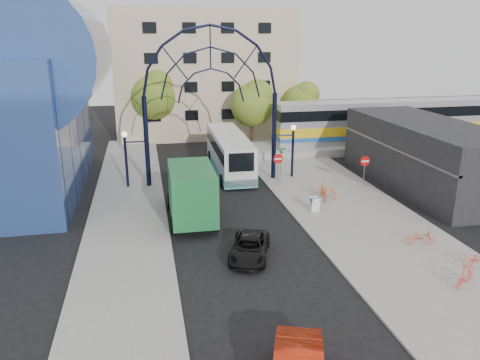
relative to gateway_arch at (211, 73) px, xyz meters
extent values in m
plane|color=black|center=(0.00, -14.00, -8.56)|extent=(120.00, 120.00, 0.00)
cube|color=gray|center=(8.00, -10.00, -8.50)|extent=(8.00, 56.00, 0.12)
cube|color=gray|center=(-6.50, -8.00, -8.50)|extent=(5.00, 50.00, 0.12)
cylinder|color=black|center=(-5.00, 0.00, -5.06)|extent=(0.36, 0.36, 7.00)
cylinder|color=black|center=(5.00, 0.00, -5.06)|extent=(0.36, 0.36, 7.00)
cylinder|color=black|center=(-6.60, 0.00, -6.56)|extent=(0.20, 0.20, 4.00)
cylinder|color=black|center=(6.60, 0.00, -6.56)|extent=(0.20, 0.20, 4.00)
sphere|color=white|center=(-6.60, 0.00, -4.36)|extent=(0.44, 0.44, 0.44)
sphere|color=white|center=(6.60, 0.00, -4.36)|extent=(0.44, 0.44, 0.44)
cylinder|color=slate|center=(4.80, -2.00, -7.34)|extent=(0.06, 0.06, 2.20)
cylinder|color=red|center=(4.80, -2.00, -6.34)|extent=(0.80, 0.04, 0.80)
cube|color=white|center=(4.80, -2.03, -6.34)|extent=(0.55, 0.02, 0.12)
cylinder|color=slate|center=(11.00, -4.00, -7.34)|extent=(0.06, 0.06, 2.20)
cylinder|color=red|center=(11.00, -4.00, -6.34)|extent=(0.76, 0.04, 0.76)
cube|color=white|center=(11.00, -4.03, -6.34)|extent=(0.55, 0.02, 0.12)
cylinder|color=slate|center=(5.20, -1.40, -7.04)|extent=(0.05, 0.05, 2.80)
cube|color=#146626|center=(5.20, -1.40, -5.74)|extent=(0.70, 0.03, 0.18)
cube|color=#146626|center=(5.20, -1.40, -5.99)|extent=(0.03, 0.70, 0.18)
cube|color=white|center=(5.60, -8.20, -7.94)|extent=(0.55, 0.26, 0.99)
cube|color=white|center=(5.60, -7.85, -7.94)|extent=(0.55, 0.26, 0.99)
cube|color=#1E59A5|center=(5.60, -8.02, -7.61)|extent=(0.55, 0.42, 0.14)
cylinder|color=#2F4D91|center=(-12.00, 1.00, 1.44)|extent=(9.00, 16.00, 9.00)
cube|color=black|center=(16.00, -4.00, -6.06)|extent=(6.00, 16.00, 5.00)
cube|color=#CBB28D|center=(2.00, 21.00, -1.56)|extent=(20.00, 12.00, 14.00)
cube|color=gray|center=(20.00, 8.00, -8.16)|extent=(32.00, 5.00, 0.80)
cube|color=#B7B7BC|center=(20.00, 8.00, -5.66)|extent=(25.00, 3.00, 4.20)
cube|color=gold|center=(20.00, 8.00, -6.26)|extent=(25.10, 3.05, 0.90)
cube|color=black|center=(20.00, 8.00, -4.66)|extent=(25.05, 3.05, 1.00)
cube|color=#1E59A5|center=(20.00, 8.00, -6.96)|extent=(25.10, 3.05, 0.35)
cylinder|color=#382314|center=(6.00, 12.00, -7.30)|extent=(0.36, 0.36, 2.52)
sphere|color=#4A661B|center=(6.00, 12.00, -4.22)|extent=(4.48, 4.48, 4.48)
sphere|color=#4A661B|center=(6.50, 11.70, -3.10)|extent=(3.08, 3.08, 3.08)
cylinder|color=#382314|center=(-4.00, 16.00, -7.12)|extent=(0.36, 0.36, 2.88)
sphere|color=#4A661B|center=(-4.00, 16.00, -3.60)|extent=(5.12, 5.12, 5.12)
sphere|color=#4A661B|center=(-3.50, 15.70, -2.32)|extent=(3.52, 3.52, 3.52)
cylinder|color=#382314|center=(12.00, 14.00, -7.39)|extent=(0.36, 0.36, 2.34)
sphere|color=#4A661B|center=(12.00, 14.00, -4.53)|extent=(4.16, 4.16, 4.16)
sphere|color=#4A661B|center=(12.50, 13.70, -3.49)|extent=(2.86, 2.86, 2.86)
cube|color=silver|center=(1.93, 3.13, -6.81)|extent=(2.82, 11.52, 2.89)
cube|color=#54B5BC|center=(1.93, 3.13, -8.01)|extent=(2.85, 11.52, 0.70)
cube|color=black|center=(1.93, 3.13, -6.22)|extent=(2.87, 11.29, 0.90)
cube|color=black|center=(1.79, -2.66, -6.26)|extent=(1.88, 0.19, 1.39)
cube|color=black|center=(2.07, 8.81, -6.96)|extent=(2.39, 0.24, 1.59)
cylinder|color=black|center=(0.78, 6.72, -8.08)|extent=(0.30, 0.96, 0.96)
cylinder|color=black|center=(3.26, 6.66, -8.08)|extent=(0.30, 0.96, 0.96)
cylinder|color=black|center=(0.59, -1.07, -8.08)|extent=(0.30, 0.96, 0.96)
cylinder|color=black|center=(3.07, -1.13, -8.08)|extent=(0.30, 0.96, 0.96)
cube|color=black|center=(-2.43, -4.92, -7.34)|extent=(2.58, 2.69, 2.43)
cube|color=black|center=(-2.41, -3.60, -6.84)|extent=(2.21, 0.15, 1.10)
cube|color=#1B6833|center=(-2.49, -8.24, -6.46)|extent=(2.73, 5.12, 3.09)
cylinder|color=black|center=(-3.71, -5.23, -8.03)|extent=(0.30, 1.07, 1.06)
cylinder|color=black|center=(-1.17, -5.27, -8.03)|extent=(0.30, 1.07, 1.06)
cylinder|color=black|center=(-3.78, -9.54, -8.03)|extent=(0.30, 1.07, 1.06)
cylinder|color=black|center=(-1.24, -9.58, -8.03)|extent=(0.30, 1.07, 1.06)
imported|color=black|center=(-0.05, -13.45, -7.99)|extent=(3.14, 4.50, 1.14)
imported|color=orange|center=(7.59, -5.33, -7.94)|extent=(1.42, 1.97, 0.99)
imported|color=#D44E2A|center=(7.04, -5.89, -7.89)|extent=(0.82, 1.88, 1.09)
imported|color=#D14B29|center=(9.56, -14.03, -7.99)|extent=(1.77, 0.93, 0.88)
imported|color=#EB3D2F|center=(9.05, -18.51, -7.97)|extent=(1.58, 1.08, 0.93)
imported|color=#D8482B|center=(10.95, -17.02, -7.99)|extent=(1.76, 0.75, 0.90)
camera|label=1|loc=(-5.10, -35.33, 2.71)|focal=35.00mm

